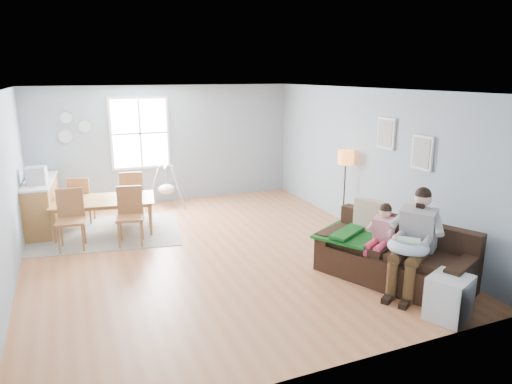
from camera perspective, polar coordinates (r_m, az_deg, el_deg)
name	(u,v)px	position (r m, az deg, el deg)	size (l,w,h in m)	color
room	(210,108)	(7.32, -5.76, 10.40)	(8.40, 9.40, 3.90)	#AF663E
window	(140,133)	(10.64, -14.31, 7.13)	(1.32, 0.08, 1.62)	silver
pictures	(403,143)	(7.90, 17.93, 5.90)	(0.05, 1.34, 0.74)	silver
wall_plates	(72,128)	(10.52, -22.01, 7.44)	(0.67, 0.02, 0.66)	#94ABB2
sofa	(395,260)	(7.03, 17.00, -8.11)	(1.73, 2.35, 0.87)	black
green_throw	(350,234)	(7.19, 11.71, -5.15)	(0.98, 0.85, 0.04)	#145915
beige_pillow	(370,217)	(7.30, 14.10, -3.00)	(0.15, 0.52, 0.52)	#BEB191
father	(414,238)	(6.64, 19.18, -5.45)	(1.07, 0.87, 1.43)	#969699
nursing_pillow	(408,247)	(6.53, 18.49, -6.55)	(0.55, 0.55, 0.15)	silver
infant	(406,241)	(6.51, 18.25, -5.85)	(0.31, 0.33, 0.14)	silver
toddler	(382,229)	(6.90, 15.42, -4.54)	(0.61, 0.50, 0.91)	white
floor_lamp	(346,164)	(8.99, 11.13, 3.47)	(0.31, 0.31, 1.52)	black
storage_cube	(449,298)	(6.21, 22.95, -12.09)	(0.64, 0.61, 0.56)	silver
rug	(106,232)	(9.22, -18.19, -4.78)	(2.72, 2.07, 0.01)	gray
dining_table	(105,216)	(9.12, -18.35, -2.88)	(1.85, 1.03, 0.65)	#965D31
chair_sw	(71,214)	(8.47, -22.17, -2.62)	(0.52, 0.52, 1.04)	brown
chair_se	(130,211)	(8.37, -15.48, -2.32)	(0.54, 0.54, 1.02)	brown
chair_nw	(81,197)	(9.77, -21.07, -0.61)	(0.54, 0.54, 0.96)	brown
chair_ne	(132,192)	(9.65, -15.27, 0.00)	(0.53, 0.53, 1.04)	brown
counter	(42,204)	(9.77, -25.21, -1.39)	(0.65, 1.77, 0.97)	#965D31
monitor	(36,175)	(9.30, -25.78, 1.88)	(0.37, 0.36, 0.32)	#ABAAAF
baby_swing	(166,188)	(10.59, -11.13, 0.44)	(1.11, 1.13, 0.92)	#ABAAAF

